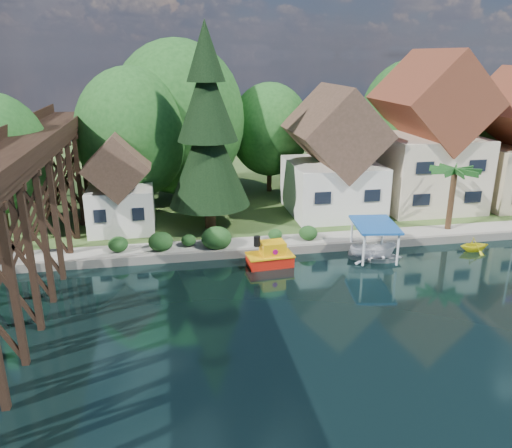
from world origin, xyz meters
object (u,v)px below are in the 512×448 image
(tugboat, at_px, (270,256))
(trestle_bridge, at_px, (18,207))
(conifer, at_px, (208,133))
(house_center, at_px, (428,142))
(boat_yellow, at_px, (475,244))
(house_left, at_px, (333,161))
(boat_canopy, at_px, (373,244))
(palm_tree, at_px, (455,173))
(shed, at_px, (120,189))
(boat_white_a, at_px, (375,255))

(tugboat, bearing_deg, trestle_bridge, -176.25)
(conifer, bearing_deg, house_center, 8.22)
(house_center, distance_m, conifer, 20.31)
(tugboat, distance_m, boat_yellow, 15.45)
(house_left, distance_m, boat_canopy, 10.72)
(house_center, bearing_deg, tugboat, -148.10)
(house_left, xyz_separation_m, palm_tree, (7.77, -6.32, 0.03))
(shed, bearing_deg, boat_white_a, -25.70)
(shed, relative_size, boat_yellow, 3.55)
(house_left, height_order, palm_tree, house_left)
(trestle_bridge, relative_size, boat_canopy, 9.86)
(boat_canopy, bearing_deg, boat_white_a, -66.27)
(shed, bearing_deg, boat_canopy, -25.31)
(boat_yellow, bearing_deg, house_left, 39.59)
(house_left, bearing_deg, boat_white_a, -90.29)
(boat_white_a, bearing_deg, boat_yellow, -63.56)
(shed, height_order, conifer, conifer)
(boat_yellow, bearing_deg, tugboat, 90.77)
(trestle_bridge, bearing_deg, house_center, 19.49)
(trestle_bridge, distance_m, palm_tree, 31.10)
(boat_yellow, bearing_deg, boat_canopy, 91.47)
(trestle_bridge, xyz_separation_m, house_left, (23.00, 10.83, -0.21))
(conifer, bearing_deg, boat_yellow, -21.64)
(palm_tree, xyz_separation_m, tugboat, (-15.34, -3.49, -4.48))
(house_left, distance_m, palm_tree, 10.02)
(boat_canopy, xyz_separation_m, boat_yellow, (8.01, 0.06, -0.56))
(tugboat, bearing_deg, boat_white_a, -2.47)
(boat_white_a, bearing_deg, shed, 88.93)
(boat_white_a, bearing_deg, palm_tree, -39.33)
(trestle_bridge, bearing_deg, house_left, 25.21)
(house_center, height_order, shed, house_center)
(house_center, relative_size, boat_white_a, 3.69)
(tugboat, bearing_deg, shed, 141.43)
(house_left, relative_size, boat_white_a, 2.93)
(shed, distance_m, tugboat, 13.70)
(house_center, relative_size, boat_yellow, 6.29)
(palm_tree, bearing_deg, shed, 169.40)
(house_left, height_order, house_center, house_center)
(boat_canopy, relative_size, boat_yellow, 2.03)
(trestle_bridge, bearing_deg, boat_yellow, 1.74)
(house_center, xyz_separation_m, tugboat, (-16.57, -10.32, -5.73))
(house_left, bearing_deg, boat_yellow, -51.46)
(house_left, relative_size, palm_tree, 2.06)
(trestle_bridge, relative_size, house_left, 4.01)
(trestle_bridge, height_order, boat_white_a, trestle_bridge)
(house_left, xyz_separation_m, boat_yellow, (7.88, -9.89, -4.56))
(boat_canopy, distance_m, boat_yellow, 8.03)
(conifer, xyz_separation_m, boat_yellow, (18.90, -7.50, -7.55))
(boat_canopy, bearing_deg, shed, 154.69)
(tugboat, bearing_deg, house_left, 52.35)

